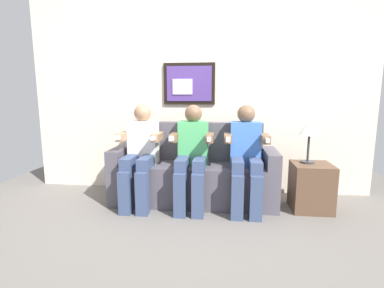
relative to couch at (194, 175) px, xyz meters
name	(u,v)px	position (x,y,z in m)	size (l,w,h in m)	color
ground_plane	(190,212)	(0.00, -0.33, -0.31)	(5.51, 5.51, 0.00)	#66605B
back_wall_assembly	(197,88)	(0.00, 0.44, 0.99)	(4.23, 0.10, 2.60)	beige
couch	(194,175)	(0.00, 0.00, 0.00)	(1.83, 0.58, 0.90)	#514C56
person_on_left	(141,151)	(-0.57, -0.17, 0.29)	(0.46, 0.56, 1.11)	white
person_in_middle	(192,153)	(0.00, -0.17, 0.29)	(0.46, 0.56, 1.11)	#4CB266
person_on_right	(246,154)	(0.57, -0.17, 0.29)	(0.46, 0.56, 1.11)	#3F72CC
side_table_right	(311,187)	(1.27, -0.11, -0.06)	(0.40, 0.40, 0.50)	brown
table_lamp	(310,129)	(1.23, -0.06, 0.55)	(0.22, 0.22, 0.46)	#333338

